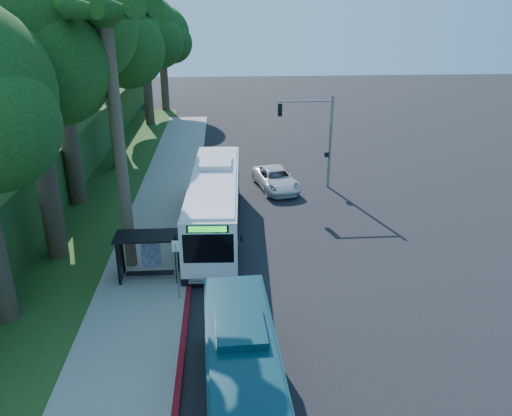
{
  "coord_description": "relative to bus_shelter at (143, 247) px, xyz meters",
  "views": [
    {
      "loc": [
        -3.06,
        -25.54,
        13.33
      ],
      "look_at": [
        -1.32,
        1.0,
        2.17
      ],
      "focal_mm": 35.0,
      "sensor_mm": 36.0,
      "label": 1
    }
  ],
  "objects": [
    {
      "name": "tree_3",
      "position": [
        -6.62,
        26.84,
        10.17
      ],
      "size": [
        10.08,
        9.6,
        17.28
      ],
      "color": "#382B1E",
      "rests_on": "ground"
    },
    {
      "name": "tree_4",
      "position": [
        -4.14,
        34.84,
        7.92
      ],
      "size": [
        8.4,
        8.0,
        14.14
      ],
      "color": "#382B1E",
      "rests_on": "ground"
    },
    {
      "name": "tree_1",
      "position": [
        -6.12,
        10.84,
        10.92
      ],
      "size": [
        10.5,
        10.0,
        18.26
      ],
      "color": "#382B1E",
      "rests_on": "ground"
    },
    {
      "name": "pickup",
      "position": [
        8.03,
        12.74,
        -1.03
      ],
      "size": [
        3.62,
        5.97,
        1.55
      ],
      "primitive_type": "imported",
      "rotation": [
        0.0,
        0.0,
        0.2
      ],
      "color": "silver",
      "rests_on": "ground"
    },
    {
      "name": "palm_tree",
      "position": [
        -0.94,
        1.36,
        10.57
      ],
      "size": [
        4.2,
        4.2,
        14.4
      ],
      "color": "#4C3F2D",
      "rests_on": "ground"
    },
    {
      "name": "white_bus",
      "position": [
        3.56,
        5.6,
        0.13
      ],
      "size": [
        3.35,
        13.4,
        3.96
      ],
      "rotation": [
        0.0,
        0.0,
        -0.04
      ],
      "color": "white",
      "rests_on": "ground"
    },
    {
      "name": "red_curb",
      "position": [
        2.26,
        -1.14,
        -1.74
      ],
      "size": [
        0.25,
        30.0,
        0.13
      ],
      "primitive_type": "cube",
      "color": "maroon",
      "rests_on": "ground"
    },
    {
      "name": "teal_bus",
      "position": [
        4.65,
        -10.53,
        -0.18
      ],
      "size": [
        2.86,
        11.25,
        3.32
      ],
      "rotation": [
        0.0,
        0.0,
        0.04
      ],
      "color": "#0A2E38",
      "rests_on": "ground"
    },
    {
      "name": "traffic_signal_pole",
      "position": [
        11.04,
        12.86,
        2.62
      ],
      "size": [
        4.1,
        0.3,
        7.0
      ],
      "color": "gray",
      "rests_on": "ground"
    },
    {
      "name": "tree_5",
      "position": [
        -3.16,
        42.84,
        7.16
      ],
      "size": [
        7.35,
        7.0,
        12.86
      ],
      "color": "#382B1E",
      "rests_on": "ground"
    },
    {
      "name": "tree_0",
      "position": [
        -5.14,
        2.84,
        9.4
      ],
      "size": [
        8.4,
        8.0,
        15.7
      ],
      "color": "#382B1E",
      "rests_on": "ground"
    },
    {
      "name": "ground",
      "position": [
        7.26,
        2.86,
        -1.81
      ],
      "size": [
        140.0,
        140.0,
        0.0
      ],
      "primitive_type": "plane",
      "color": "black",
      "rests_on": "ground"
    },
    {
      "name": "grass_verge",
      "position": [
        -5.74,
        7.86,
        -1.78
      ],
      "size": [
        8.0,
        70.0,
        0.06
      ],
      "primitive_type": "cube",
      "color": "#234719",
      "rests_on": "ground"
    },
    {
      "name": "bus_shelter",
      "position": [
        0.0,
        0.0,
        0.0
      ],
      "size": [
        3.2,
        1.51,
        2.55
      ],
      "color": "black",
      "rests_on": "ground"
    },
    {
      "name": "stop_sign_pole",
      "position": [
        1.86,
        -2.14,
        0.28
      ],
      "size": [
        0.35,
        0.06,
        3.17
      ],
      "color": "gray",
      "rests_on": "ground"
    },
    {
      "name": "tree_2",
      "position": [
        -4.64,
        18.84,
        8.67
      ],
      "size": [
        8.82,
        8.4,
        15.12
      ],
      "color": "#382B1E",
      "rests_on": "ground"
    },
    {
      "name": "sidewalk",
      "position": [
        -0.04,
        2.86,
        -1.75
      ],
      "size": [
        4.5,
        70.0,
        0.12
      ],
      "primitive_type": "cube",
      "color": "gray",
      "rests_on": "ground"
    }
  ]
}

